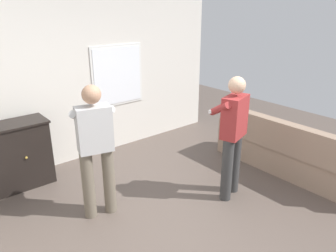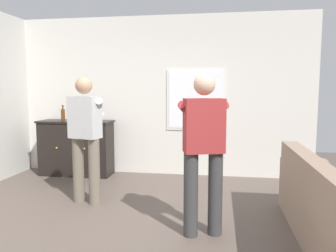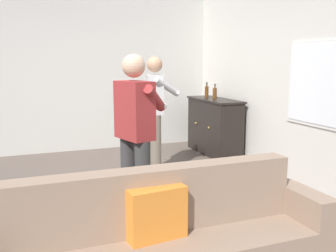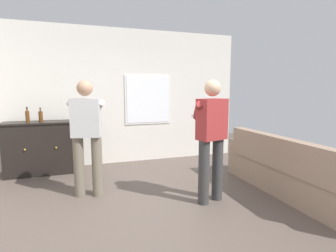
{
  "view_description": "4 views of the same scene",
  "coord_description": "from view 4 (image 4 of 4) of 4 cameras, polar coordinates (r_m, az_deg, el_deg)",
  "views": [
    {
      "loc": [
        -2.35,
        -2.33,
        2.53
      ],
      "look_at": [
        0.19,
        0.75,
        1.02
      ],
      "focal_mm": 35.0,
      "sensor_mm": 36.0,
      "label": 1
    },
    {
      "loc": [
        1.0,
        -3.12,
        1.52
      ],
      "look_at": [
        0.37,
        0.83,
        1.07
      ],
      "focal_mm": 35.0,
      "sensor_mm": 36.0,
      "label": 2
    },
    {
      "loc": [
        4.24,
        -0.77,
        1.61
      ],
      "look_at": [
        0.45,
        0.68,
        0.91
      ],
      "focal_mm": 40.0,
      "sensor_mm": 36.0,
      "label": 3
    },
    {
      "loc": [
        -0.84,
        -2.93,
        1.54
      ],
      "look_at": [
        0.39,
        0.7,
        1.02
      ],
      "focal_mm": 28.0,
      "sensor_mm": 36.0,
      "label": 4
    }
  ],
  "objects": [
    {
      "name": "ground",
      "position": [
        3.42,
        -2.61,
        -19.03
      ],
      "size": [
        10.4,
        10.4,
        0.0
      ],
      "primitive_type": "plane",
      "color": "brown"
    },
    {
      "name": "wall_back_with_window",
      "position": [
        5.66,
        -10.05,
        6.24
      ],
      "size": [
        5.2,
        0.15,
        2.8
      ],
      "color": "silver",
      "rests_on": "ground"
    },
    {
      "name": "couch",
      "position": [
        4.28,
        24.7,
        -9.37
      ],
      "size": [
        0.57,
        2.52,
        0.88
      ],
      "color": "gray",
      "rests_on": "ground"
    },
    {
      "name": "sideboard_cabinet",
      "position": [
        5.38,
        -25.62,
        -4.26
      ],
      "size": [
        1.3,
        0.49,
        0.97
      ],
      "color": "black",
      "rests_on": "ground"
    },
    {
      "name": "bottle_wine_green",
      "position": [
        5.3,
        -25.97,
        1.93
      ],
      "size": [
        0.07,
        0.07,
        0.26
      ],
      "color": "#593314",
      "rests_on": "sideboard_cabinet"
    },
    {
      "name": "bottle_liquor_amber",
      "position": [
        5.27,
        -28.27,
        1.87
      ],
      "size": [
        0.07,
        0.07,
        0.28
      ],
      "color": "#593314",
      "rests_on": "sideboard_cabinet"
    },
    {
      "name": "person_standing_left",
      "position": [
        3.93,
        -17.26,
        -1.39
      ],
      "size": [
        0.54,
        0.51,
        1.68
      ],
      "color": "#6B6051",
      "rests_on": "ground"
    },
    {
      "name": "person_standing_right",
      "position": [
        3.6,
        9.33,
        -1.97
      ],
      "size": [
        0.53,
        0.52,
        1.68
      ],
      "color": "#383838",
      "rests_on": "ground"
    }
  ]
}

